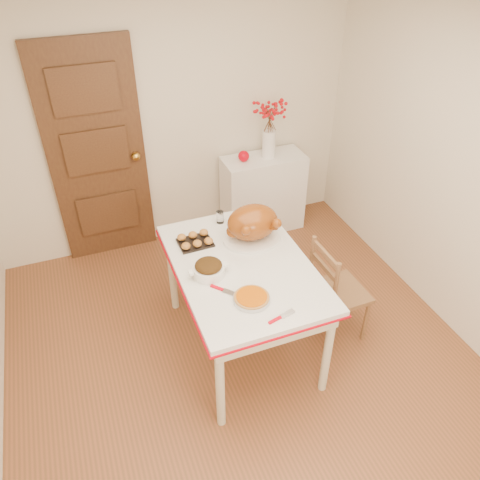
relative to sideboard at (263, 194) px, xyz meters
name	(u,v)px	position (x,y,z in m)	size (l,w,h in m)	color
floor	(250,374)	(-0.86, -1.78, -0.41)	(3.50, 4.00, 0.00)	brown
ceiling	(257,19)	(-0.86, -1.78, 2.09)	(3.50, 4.00, 0.00)	white
wall_back	(170,121)	(-0.86, 0.22, 0.84)	(3.50, 0.00, 2.50)	beige
wall_right	(480,189)	(0.89, -1.78, 0.84)	(0.00, 4.00, 2.50)	beige
door_back	(97,156)	(-1.56, 0.19, 0.62)	(0.85, 0.06, 2.06)	#3E2215
sideboard	(263,194)	(0.00, 0.00, 0.00)	(0.83, 0.37, 0.83)	white
kitchen_table	(242,306)	(-0.81, -1.48, 0.00)	(0.94, 1.38, 0.83)	silver
chair_oak	(339,290)	(-0.05, -1.62, 0.04)	(0.40, 0.40, 0.90)	brown
berry_vase	(269,130)	(0.05, 0.00, 0.70)	(0.29, 0.29, 0.57)	white
apple	(244,156)	(-0.22, 0.00, 0.47)	(0.11, 0.11, 0.11)	#C20010
turkey_platter	(252,224)	(-0.63, -1.23, 0.56)	(0.45, 0.36, 0.29)	brown
pumpkin_pie	(252,298)	(-0.89, -1.84, 0.44)	(0.24, 0.24, 0.05)	#B74E00
stuffing_dish	(209,269)	(-1.06, -1.50, 0.47)	(0.28, 0.22, 0.11)	#3B2409
rolls_tray	(195,240)	(-1.05, -1.12, 0.45)	(0.25, 0.20, 0.07)	#AF7338
pie_server	(282,317)	(-0.77, -2.05, 0.42)	(0.20, 0.06, 0.01)	silver
carving_knife	(228,292)	(-1.00, -1.71, 0.42)	(0.26, 0.06, 0.01)	silver
drinking_glass	(220,217)	(-0.78, -0.92, 0.46)	(0.06, 0.06, 0.10)	white
shaker_pair	(257,210)	(-0.46, -0.92, 0.46)	(0.09, 0.04, 0.09)	white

